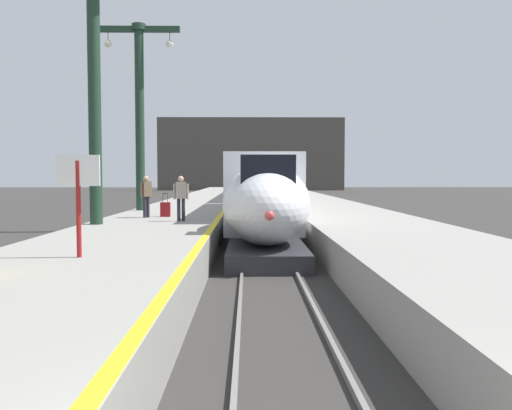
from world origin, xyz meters
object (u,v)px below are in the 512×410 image
object	(u,v)px
station_column_mid	(94,48)
passenger_near_edge	(146,193)
rolling_suitcase	(165,209)
station_column_far	(140,99)
departure_info_board	(78,185)
passenger_mid_platform	(181,195)
highspeed_train_main	(256,186)

from	to	relation	value
station_column_mid	passenger_near_edge	xyz separation A→B (m)	(1.18, 3.01, -5.12)
rolling_suitcase	station_column_far	bearing A→B (deg)	113.37
passenger_near_edge	departure_info_board	xyz separation A→B (m)	(0.63, -10.75, 0.52)
station_column_mid	station_column_far	size ratio (longest dim) A/B	1.13
station_column_far	departure_info_board	xyz separation A→B (m)	(1.81, -15.56, -3.96)
station_column_far	passenger_near_edge	bearing A→B (deg)	-76.21
passenger_mid_platform	departure_info_board	xyz separation A→B (m)	(-1.00, -8.97, 0.52)
rolling_suitcase	departure_info_board	xyz separation A→B (m)	(-0.07, -11.20, 1.20)
station_column_far	rolling_suitcase	distance (m)	7.02
station_column_far	rolling_suitcase	xyz separation A→B (m)	(1.88, -4.36, -5.17)
station_column_mid	passenger_mid_platform	world-z (taller)	station_column_mid
highspeed_train_main	departure_info_board	size ratio (longest dim) A/B	26.30
passenger_near_edge	rolling_suitcase	world-z (taller)	passenger_near_edge
station_column_far	passenger_mid_platform	bearing A→B (deg)	-66.88
passenger_near_edge	departure_info_board	world-z (taller)	departure_info_board
rolling_suitcase	highspeed_train_main	bearing A→B (deg)	78.21
passenger_mid_platform	station_column_mid	bearing A→B (deg)	-156.39
departure_info_board	passenger_mid_platform	bearing A→B (deg)	83.65
station_column_far	passenger_near_edge	distance (m)	6.68
station_column_mid	passenger_near_edge	bearing A→B (deg)	68.56
station_column_far	passenger_mid_platform	size ratio (longest dim) A/B	5.37
highspeed_train_main	passenger_near_edge	world-z (taller)	highspeed_train_main
passenger_mid_platform	highspeed_train_main	bearing A→B (deg)	81.82
highspeed_train_main	station_column_mid	xyz separation A→B (m)	(-5.90, -22.71, 5.20)
highspeed_train_main	departure_info_board	world-z (taller)	highspeed_train_main
highspeed_train_main	passenger_mid_platform	xyz separation A→B (m)	(-3.09, -21.48, 0.08)
station_column_far	highspeed_train_main	bearing A→B (deg)	68.38
rolling_suitcase	passenger_mid_platform	bearing A→B (deg)	-67.39
departure_info_board	highspeed_train_main	bearing A→B (deg)	82.36
rolling_suitcase	departure_info_board	bearing A→B (deg)	-90.36
passenger_near_edge	passenger_mid_platform	bearing A→B (deg)	-47.43
highspeed_train_main	passenger_mid_platform	world-z (taller)	highspeed_train_main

